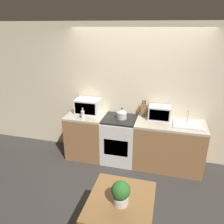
{
  "coord_description": "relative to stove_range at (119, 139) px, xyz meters",
  "views": [
    {
      "loc": [
        0.55,
        -3.04,
        2.53
      ],
      "look_at": [
        -0.38,
        0.55,
        1.05
      ],
      "focal_mm": 35.0,
      "sensor_mm": 36.0,
      "label": 1
    }
  ],
  "objects": [
    {
      "name": "wall_back",
      "position": [
        0.25,
        0.34,
        0.85
      ],
      "size": [
        10.0,
        0.06,
        2.6
      ],
      "color": "beige",
      "rests_on": "ground_plane"
    },
    {
      "name": "knife_block",
      "position": [
        0.42,
        0.23,
        0.58
      ],
      "size": [
        0.1,
        0.06,
        0.31
      ],
      "color": "brown",
      "rests_on": "counter_right_run"
    },
    {
      "name": "kettle",
      "position": [
        0.04,
        -0.0,
        0.54
      ],
      "size": [
        0.19,
        0.19,
        0.21
      ],
      "color": "#B7B7BC",
      "rests_on": "stove_range"
    },
    {
      "name": "toaster_oven",
      "position": [
        0.72,
        0.15,
        0.58
      ],
      "size": [
        0.4,
        0.28,
        0.25
      ],
      "color": "silver",
      "rests_on": "counter_right_run"
    },
    {
      "name": "sink_basin",
      "position": [
        1.22,
        0.01,
        0.47
      ],
      "size": [
        0.51,
        0.38,
        0.24
      ],
      "color": "silver",
      "rests_on": "counter_right_run"
    },
    {
      "name": "ground_plane",
      "position": [
        0.25,
        -0.64,
        -0.45
      ],
      "size": [
        16.0,
        16.0,
        0.0
      ],
      "primitive_type": "plane",
      "color": "#33302D"
    },
    {
      "name": "microwave",
      "position": [
        -0.67,
        0.12,
        0.59
      ],
      "size": [
        0.47,
        0.35,
        0.28
      ],
      "color": "silver",
      "rests_on": "counter_left_run"
    },
    {
      "name": "stove_range",
      "position": [
        0.0,
        0.0,
        0.0
      ],
      "size": [
        0.63,
        0.62,
        0.9
      ],
      "color": "silver",
      "rests_on": "ground_plane"
    },
    {
      "name": "counter_right_run",
      "position": [
        0.93,
        0.0,
        0.0
      ],
      "size": [
        1.24,
        0.62,
        0.9
      ],
      "color": "olive",
      "rests_on": "ground_plane"
    },
    {
      "name": "dining_table",
      "position": [
        0.43,
        -1.83,
        0.18
      ],
      "size": [
        0.72,
        0.79,
        0.73
      ],
      "color": "brown",
      "rests_on": "ground_plane"
    },
    {
      "name": "counter_left_run",
      "position": [
        -0.68,
        0.0,
        0.0
      ],
      "size": [
        0.73,
        0.62,
        0.9
      ],
      "color": "olive",
      "rests_on": "ground_plane"
    },
    {
      "name": "potted_plant",
      "position": [
        0.44,
        -1.88,
        0.43
      ],
      "size": [
        0.21,
        0.21,
        0.28
      ],
      "color": "beige",
      "rests_on": "dining_table"
    },
    {
      "name": "bottle",
      "position": [
        -0.67,
        -0.18,
        0.53
      ],
      "size": [
        0.07,
        0.07,
        0.21
      ],
      "color": "silver",
      "rests_on": "counter_left_run"
    }
  ]
}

